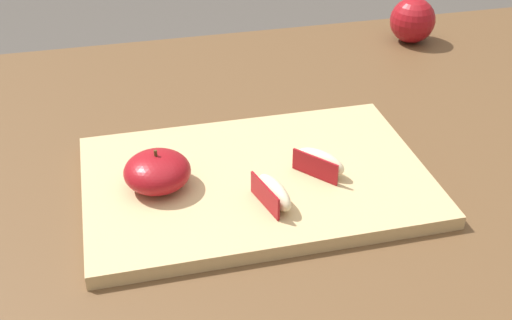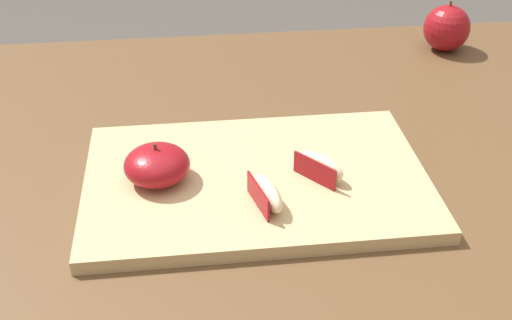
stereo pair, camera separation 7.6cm
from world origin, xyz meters
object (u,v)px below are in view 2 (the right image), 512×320
apple_half_skin_up (157,165)px  apple_wedge_near_knife (320,167)px  cutting_board (256,180)px  apple_wedge_middle (267,194)px  whole_apple_red_delicious (447,28)px

apple_half_skin_up → apple_wedge_near_knife: apple_half_skin_up is taller
cutting_board → apple_wedge_middle: apple_wedge_middle is taller
cutting_board → apple_half_skin_up: (-0.11, 0.00, 0.03)m
cutting_board → whole_apple_red_delicious: (0.36, 0.36, 0.03)m
apple_half_skin_up → apple_wedge_near_knife: bearing=-5.1°
apple_half_skin_up → apple_wedge_middle: (0.12, -0.06, -0.01)m
apple_half_skin_up → whole_apple_red_delicious: whole_apple_red_delicious is taller
apple_half_skin_up → whole_apple_red_delicious: 0.59m
apple_wedge_middle → cutting_board: bearing=95.0°
cutting_board → apple_half_skin_up: size_ratio=5.27×
apple_half_skin_up → apple_wedge_near_knife: (0.19, -0.02, -0.01)m
apple_wedge_middle → whole_apple_red_delicious: bearing=49.5°
whole_apple_red_delicious → apple_wedge_near_knife: bearing=-127.7°
apple_wedge_near_knife → apple_wedge_middle: (-0.07, -0.04, 0.00)m
whole_apple_red_delicious → apple_half_skin_up: bearing=-143.1°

